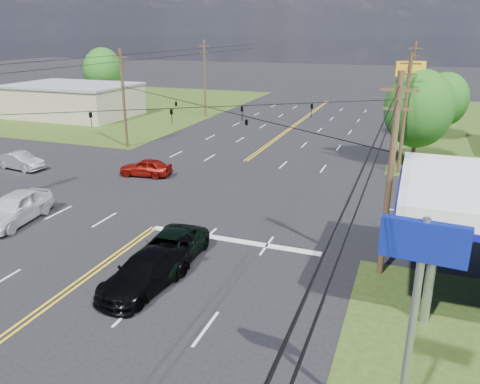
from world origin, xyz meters
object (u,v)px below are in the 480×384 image
at_px(tree_right_b, 444,99).
at_px(sedan_silver, 20,161).
at_px(suv_black, 146,272).
at_px(pickup_white, 15,208).
at_px(tree_far_l, 103,71).
at_px(pickup_dkgreen, 169,249).
at_px(retail_nw, 73,101).
at_px(polesign_se, 419,279).
at_px(pole_ne, 405,113).
at_px(pole_se, 390,176).
at_px(pole_right_far, 411,85).
at_px(pole_nw, 124,98).
at_px(tree_right_a, 419,109).
at_px(pole_left_far, 205,78).

relative_size(tree_right_b, sedan_silver, 1.61).
bearing_deg(suv_black, pickup_white, 168.09).
height_order(tree_far_l, pickup_dkgreen, tree_far_l).
relative_size(pickup_dkgreen, sedan_silver, 1.23).
bearing_deg(retail_nw, suv_black, -47.40).
distance_m(tree_far_l, polesign_se, 68.93).
distance_m(pole_ne, tree_right_b, 15.42).
bearing_deg(sedan_silver, pickup_white, -129.72).
height_order(tree_right_b, pickup_dkgreen, tree_right_b).
relative_size(pole_se, pole_right_far, 0.95).
distance_m(pole_nw, pickup_white, 20.11).
bearing_deg(tree_right_a, sedan_silver, -157.17).
bearing_deg(tree_right_b, sedan_silver, -143.16).
xyz_separation_m(pole_ne, tree_right_a, (1.00, 3.00, -0.05)).
relative_size(pickup_white, sedan_silver, 1.23).
bearing_deg(tree_far_l, pickup_white, -60.65).
distance_m(retail_nw, pole_nw, 21.60).
relative_size(pole_left_far, sedan_silver, 2.27).
distance_m(tree_right_a, pickup_white, 31.67).
bearing_deg(pole_right_far, tree_right_a, -86.42).
xyz_separation_m(pole_se, tree_right_a, (1.00, 21.00, -0.05)).
xyz_separation_m(retail_nw, pickup_white, (21.70, -32.14, -1.07)).
bearing_deg(tree_right_a, suv_black, -112.57).
xyz_separation_m(pole_right_far, suv_black, (-9.84, -42.07, -4.39)).
height_order(retail_nw, pole_right_far, pole_right_far).
relative_size(retail_nw, tree_far_l, 1.83).
relative_size(pole_left_far, polesign_se, 1.44).
xyz_separation_m(pole_se, suv_black, (-9.84, -5.07, -4.14)).
bearing_deg(pole_se, pole_right_far, 90.00).
relative_size(pole_left_far, pickup_dkgreen, 1.84).
relative_size(pole_nw, pole_right_far, 0.95).
height_order(retail_nw, pole_ne, pole_ne).
distance_m(pole_right_far, sedan_silver, 41.87).
height_order(retail_nw, pickup_white, retail_nw).
bearing_deg(polesign_se, pole_se, 97.12).
distance_m(pole_se, pole_ne, 18.00).
xyz_separation_m(tree_right_a, tree_right_b, (2.50, 12.00, -0.65)).
relative_size(tree_right_a, pickup_dkgreen, 1.50).
bearing_deg(pickup_dkgreen, tree_right_b, 67.02).
distance_m(pole_nw, tree_right_a, 27.17).
relative_size(tree_right_b, tree_far_l, 0.81).
distance_m(pickup_dkgreen, sedan_silver, 22.53).
xyz_separation_m(tree_right_b, suv_black, (-13.34, -38.07, -3.44)).
bearing_deg(tree_right_b, pole_left_far, 172.28).
bearing_deg(tree_right_a, tree_right_b, 78.23).
bearing_deg(pole_right_far, retail_nw, -172.06).
bearing_deg(pickup_dkgreen, pole_right_far, 73.62).
distance_m(pole_nw, pole_ne, 26.00).
height_order(pole_se, polesign_se, pole_se).
xyz_separation_m(pole_nw, tree_far_l, (-19.00, 23.00, 0.28)).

